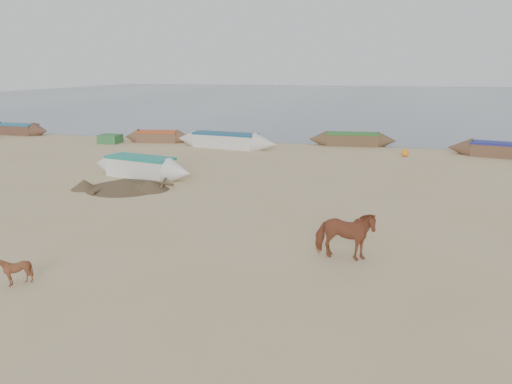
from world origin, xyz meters
TOP-DOWN VIEW (x-y plane):
  - ground at (0.00, 0.00)m, footprint 140.00×140.00m
  - sea at (0.00, 82.00)m, footprint 160.00×160.00m
  - cow_adult at (3.26, 1.07)m, footprint 1.71×0.85m
  - calf_front at (-4.34, -2.64)m, footprint 0.74×0.67m
  - near_canoe at (-7.16, 9.43)m, footprint 5.88×2.52m
  - debris_pile at (-6.74, 7.14)m, footprint 4.09×4.09m
  - waterline_canoes at (-1.55, 20.24)m, footprint 48.07×5.20m
  - beach_clutter at (3.01, 19.84)m, footprint 46.41×4.27m

SIDE VIEW (x-z plane):
  - ground at x=0.00m, z-range 0.00..0.00m
  - sea at x=0.00m, z-range 0.01..0.01m
  - debris_pile at x=-6.74m, z-range 0.00..0.43m
  - beach_clutter at x=3.01m, z-range -0.02..0.62m
  - calf_front at x=-4.34m, z-range 0.00..0.75m
  - waterline_canoes at x=-1.55m, z-range -0.05..0.93m
  - near_canoe at x=-7.16m, z-range 0.00..1.00m
  - cow_adult at x=3.26m, z-range 0.00..1.41m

